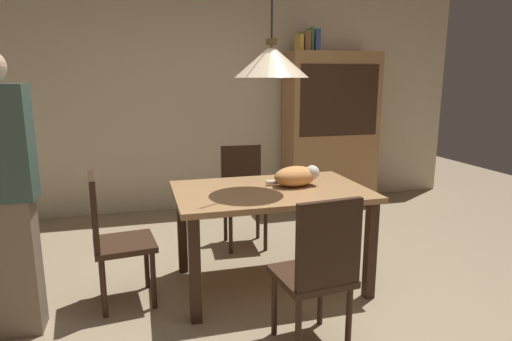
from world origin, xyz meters
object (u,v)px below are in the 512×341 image
Objects in this scene: pendant_lamp at (272,61)px; hutch_bookcase at (330,133)px; book_brown_thick at (305,41)px; chair_left_side at (112,234)px; book_blue_wide at (314,41)px; dining_table at (271,202)px; book_yellow_short at (299,43)px; chair_near_front at (318,268)px; book_green_slim at (310,40)px; person_standing at (4,197)px; chair_far_back at (243,191)px; cat_sleeping at (297,176)px.

pendant_lamp is 2.43m from hutch_bookcase.
book_brown_thick is (-0.36, 0.00, 1.07)m from hutch_bookcase.
book_blue_wide is (2.23, 1.89, 1.46)m from chair_left_side.
dining_table is 7.00× the size of book_yellow_short.
hutch_bookcase is at bearing 64.19° from chair_near_front.
chair_left_side is at bearing -179.54° from pendant_lamp.
person_standing is at bearing -142.80° from book_green_slim.
pendant_lamp is at bearing 6.74° from person_standing.
dining_table is 0.89m from chair_near_front.
pendant_lamp is (-0.01, 0.88, 1.15)m from chair_near_front.
hutch_bookcase is 9.25× the size of book_yellow_short.
person_standing reaches higher than dining_table.
book_blue_wide is at bearing 42.44° from chair_far_back.
cat_sleeping is 0.86m from pendant_lamp.
book_green_slim is at bearing 0.00° from book_brown_thick.
chair_far_back is 2.05m from person_standing.
book_blue_wide is (-0.24, 0.00, 1.08)m from hutch_bookcase.
pendant_lamp is 0.70× the size of hutch_bookcase.
person_standing is at bearing -173.26° from dining_table.
chair_far_back is at bearing 32.36° from person_standing.
cat_sleeping is at bearing -112.56° from book_brown_thick.
chair_far_back is 1.44m from chair_left_side.
dining_table is at bearing 90.54° from chair_near_front.
book_green_slim is at bearing 60.98° from dining_table.
chair_near_front is 1.45m from pendant_lamp.
cat_sleeping is 1.65× the size of book_blue_wide.
book_green_slim is at bearing 65.85° from cat_sleeping.
person_standing reaches higher than chair_left_side.
book_brown_thick is at bearing 180.00° from book_green_slim.
cat_sleeping is at bearing -75.92° from chair_far_back.
chair_near_front is at bearing -89.86° from chair_far_back.
book_green_slim is (0.06, 0.00, 0.02)m from book_brown_thick.
book_blue_wide is 3.66m from person_standing.
chair_near_front is at bearing -89.46° from dining_table.
person_standing is at bearing -143.36° from book_blue_wide.
pendant_lamp is 6.50× the size of book_yellow_short.
hutch_bookcase is at bearing -0.20° from book_yellow_short.
chair_left_side is 3.88× the size of book_brown_thick.
book_yellow_short is (0.91, 2.76, 1.43)m from chair_near_front.
chair_left_side is at bearing -137.21° from book_yellow_short.
pendant_lamp is 2.14m from book_brown_thick.
book_green_slim reaches higher than chair_far_back.
hutch_bookcase is at bearing 34.38° from person_standing.
dining_table is at bearing -170.88° from cat_sleeping.
chair_far_back is at bearing -136.04° from book_green_slim.
book_brown_thick is at bearing 37.83° from person_standing.
book_green_slim is (1.04, 1.88, 0.32)m from pendant_lamp.
person_standing reaches higher than chair_far_back.
person_standing is (-2.74, -2.08, -1.12)m from book_green_slim.
hutch_bookcase is at bearing 54.48° from pendant_lamp.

